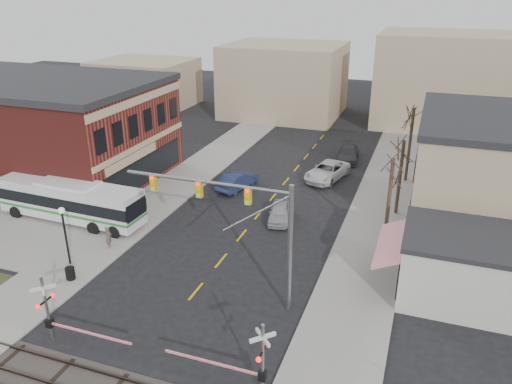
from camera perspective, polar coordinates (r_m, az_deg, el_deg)
ground at (r=30.82m, az=-8.56°, el=-13.15°), size 160.00×160.00×0.00m
sidewalk_west at (r=50.43m, az=-7.64°, el=1.82°), size 5.00×60.00×0.12m
sidewalk_east at (r=45.48m, az=14.26°, el=-1.11°), size 5.00×60.00×0.12m
brick_building at (r=56.14m, az=-26.09°, el=6.95°), size 30.40×15.40×9.60m
awning_shop at (r=32.95m, az=23.33°, el=-7.92°), size 9.74×6.20×4.30m
tree_east_a at (r=36.73m, az=14.92°, el=-1.20°), size 0.28×0.28×6.75m
tree_east_b at (r=42.37m, az=16.11°, el=1.59°), size 0.28×0.28×6.30m
tree_east_c at (r=49.80m, az=17.15°, el=5.18°), size 0.28×0.28×7.20m
transit_bus at (r=42.74m, az=-20.44°, el=-0.89°), size 12.64×3.19×3.23m
traffic_signal_mast at (r=28.38m, az=-1.51°, el=-2.68°), size 10.34×0.30×8.00m
rr_crossing_west at (r=29.09m, az=-22.13°, el=-12.49°), size 5.60×1.36×4.00m
rr_crossing_east at (r=24.24m, az=-0.25°, el=-18.51°), size 5.60×1.36×4.00m
street_lamp at (r=35.60m, az=-21.13°, el=-3.42°), size 0.44×0.44×4.24m
trash_bin at (r=34.96m, az=-20.46°, el=-8.70°), size 0.60×0.60×0.84m
car_a at (r=40.63m, az=2.72°, el=-2.33°), size 2.48×4.42×1.42m
car_b at (r=46.86m, az=-2.17°, el=1.34°), size 2.79×5.19×1.62m
car_c at (r=49.56m, az=8.12°, el=2.35°), size 4.06×6.40×1.65m
car_d at (r=55.35m, az=10.49°, el=4.32°), size 2.61×5.36×1.50m
pedestrian_near at (r=37.79m, az=-16.48°, el=-4.96°), size 0.55×0.69×1.66m
pedestrian_far at (r=41.66m, az=-17.70°, el=-2.32°), size 1.09×0.99×1.82m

